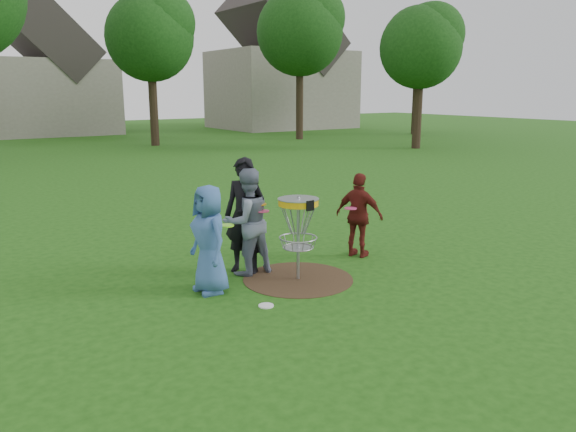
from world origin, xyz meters
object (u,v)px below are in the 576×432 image
player_grey (247,222)px  player_maroon (359,215)px  player_blue (209,239)px  disc_golf_basket (298,218)px  player_black (245,216)px

player_grey → player_maroon: player_grey is taller
player_blue → player_grey: 1.02m
disc_golf_basket → player_grey: bearing=127.0°
player_black → disc_golf_basket: bearing=-5.4°
player_grey → player_black: bearing=-100.2°
player_blue → player_maroon: bearing=91.6°
player_maroon → player_blue: bearing=68.3°
player_grey → player_maroon: bearing=171.2°
player_blue → player_maroon: player_blue is taller
player_blue → player_black: (0.92, 0.56, 0.15)m
player_black → player_maroon: (2.18, -0.35, -0.19)m
player_grey → player_maroon: (2.20, -0.25, -0.11)m
player_grey → disc_golf_basket: 0.91m
player_black → disc_golf_basket: 0.97m
player_black → disc_golf_basket: (0.53, -0.81, 0.05)m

